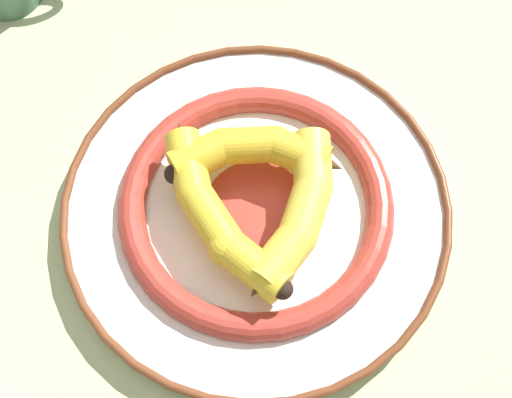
{
  "coord_description": "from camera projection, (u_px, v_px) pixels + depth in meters",
  "views": [
    {
      "loc": [
        -0.31,
        0.01,
        0.66
      ],
      "look_at": [
        -0.03,
        -0.04,
        0.04
      ],
      "focal_mm": 50.0,
      "sensor_mm": 36.0,
      "label": 1
    }
  ],
  "objects": [
    {
      "name": "decorative_bowl",
      "position": [
        256.0,
        209.0,
        0.7
      ],
      "size": [
        0.38,
        0.38,
        0.04
      ],
      "color": "white",
      "rests_on": "ground_plane"
    },
    {
      "name": "banana_a",
      "position": [
        215.0,
        213.0,
        0.66
      ],
      "size": [
        0.2,
        0.1,
        0.03
      ],
      "rotation": [
        0.0,
        0.0,
        3.53
      ],
      "color": "yellow",
      "rests_on": "decorative_bowl"
    },
    {
      "name": "banana_b",
      "position": [
        299.0,
        213.0,
        0.66
      ],
      "size": [
        0.17,
        0.11,
        0.04
      ],
      "rotation": [
        0.0,
        0.0,
        5.8
      ],
      "color": "yellow",
      "rests_on": "decorative_bowl"
    },
    {
      "name": "ground_plane",
      "position": [
        216.0,
        194.0,
        0.73
      ],
      "size": [
        2.8,
        2.8,
        0.0
      ],
      "primitive_type": "plane",
      "color": "#B2C693"
    },
    {
      "name": "banana_c",
      "position": [
        253.0,
        151.0,
        0.68
      ],
      "size": [
        0.07,
        0.18,
        0.04
      ],
      "rotation": [
        0.0,
        0.0,
        7.73
      ],
      "color": "gold",
      "rests_on": "decorative_bowl"
    }
  ]
}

